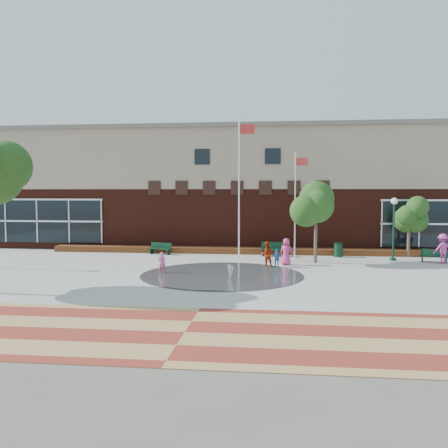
# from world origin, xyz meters

# --- Properties ---
(ground) EXTENTS (120.00, 120.00, 0.00)m
(ground) POSITION_xyz_m (0.00, 0.00, 0.00)
(ground) COLOR #666056
(ground) RESTS_ON ground
(plaza_concrete) EXTENTS (46.00, 18.00, 0.01)m
(plaza_concrete) POSITION_xyz_m (0.00, 4.00, 0.00)
(plaza_concrete) COLOR #A8A8A0
(plaza_concrete) RESTS_ON ground
(paver_band) EXTENTS (46.00, 6.00, 0.01)m
(paver_band) POSITION_xyz_m (0.00, -7.00, 0.00)
(paver_band) COLOR maroon
(paver_band) RESTS_ON ground
(splash_pad) EXTENTS (8.40, 8.40, 0.01)m
(splash_pad) POSITION_xyz_m (0.00, 3.00, 0.00)
(splash_pad) COLOR #383A3D
(splash_pad) RESTS_ON ground
(library_building) EXTENTS (44.40, 10.40, 9.20)m
(library_building) POSITION_xyz_m (0.00, 17.48, 4.64)
(library_building) COLOR #471912
(library_building) RESTS_ON ground
(flower_bed) EXTENTS (26.00, 1.20, 0.40)m
(flower_bed) POSITION_xyz_m (0.00, 11.60, 0.00)
(flower_bed) COLOR maroon
(flower_bed) RESTS_ON ground
(flagpole_left) EXTENTS (1.06, 0.17, 8.99)m
(flagpole_left) POSITION_xyz_m (0.49, 8.62, 5.01)
(flagpole_left) COLOR white
(flagpole_left) RESTS_ON ground
(flagpole_right) EXTENTS (0.84, 0.19, 6.82)m
(flagpole_right) POSITION_xyz_m (4.00, 9.14, 3.81)
(flagpole_right) COLOR white
(flagpole_right) RESTS_ON ground
(lamp_right) EXTENTS (0.42, 0.42, 3.95)m
(lamp_right) POSITION_xyz_m (10.05, 9.26, 2.45)
(lamp_right) COLOR #0F311E
(lamp_right) RESTS_ON ground
(bench_left) EXTENTS (1.67, 0.91, 0.81)m
(bench_left) POSITION_xyz_m (-5.14, 10.53, 0.26)
(bench_left) COLOR #0F311E
(bench_left) RESTS_ON ground
(bench_mid) EXTENTS (1.95, 0.75, 0.95)m
(bench_mid) POSITION_xyz_m (2.72, 10.38, 0.31)
(bench_mid) COLOR #0F311E
(bench_mid) RESTS_ON ground
(bench_right) EXTENTS (1.65, 1.07, 0.81)m
(bench_right) POSITION_xyz_m (12.35, 8.69, 0.26)
(bench_right) COLOR #0F311E
(bench_right) RESTS_ON ground
(trash_can) EXTENTS (0.59, 0.59, 0.97)m
(trash_can) POSITION_xyz_m (6.87, 10.54, 0.50)
(trash_can) COLOR #0F311E
(trash_can) RESTS_ON ground
(tree_mid) EXTENTS (2.79, 2.79, 4.70)m
(tree_mid) POSITION_xyz_m (5.15, 7.76, 3.42)
(tree_mid) COLOR #45372C
(tree_mid) RESTS_ON ground
(tree_small_right) EXTENTS (2.29, 2.29, 3.91)m
(tree_small_right) POSITION_xyz_m (11.46, 11.07, 2.85)
(tree_small_right) COLOR #45372C
(tree_small_right) RESTS_ON ground
(water_jet_a) EXTENTS (0.31, 0.31, 0.60)m
(water_jet_a) POSITION_xyz_m (0.56, 1.90, 0.00)
(water_jet_a) COLOR white
(water_jet_a) RESTS_ON ground
(water_jet_b) EXTENTS (0.21, 0.21, 0.48)m
(water_jet_b) POSITION_xyz_m (0.34, 3.34, 0.00)
(water_jet_b) COLOR white
(water_jet_b) RESTS_ON ground
(child_splash) EXTENTS (0.46, 0.35, 1.12)m
(child_splash) POSITION_xyz_m (-3.25, 3.30, 0.56)
(child_splash) COLOR #E65790
(child_splash) RESTS_ON ground
(adult_red) EXTENTS (0.85, 0.75, 1.47)m
(adult_red) POSITION_xyz_m (2.24, 6.00, 0.74)
(adult_red) COLOR #BA2C0D
(adult_red) RESTS_ON ground
(adult_pink) EXTENTS (0.91, 0.75, 1.60)m
(adult_pink) POSITION_xyz_m (3.38, 6.78, 0.80)
(adult_pink) COLOR #D13A7C
(adult_pink) RESTS_ON ground
(child_blue) EXTENTS (0.68, 0.39, 1.08)m
(child_blue) POSITION_xyz_m (2.84, 5.79, 0.54)
(child_blue) COLOR #3670BD
(child_blue) RESTS_ON ground
(person_bench) EXTENTS (1.30, 0.93, 1.81)m
(person_bench) POSITION_xyz_m (12.70, 8.29, 0.91)
(person_bench) COLOR #C13C9F
(person_bench) RESTS_ON ground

